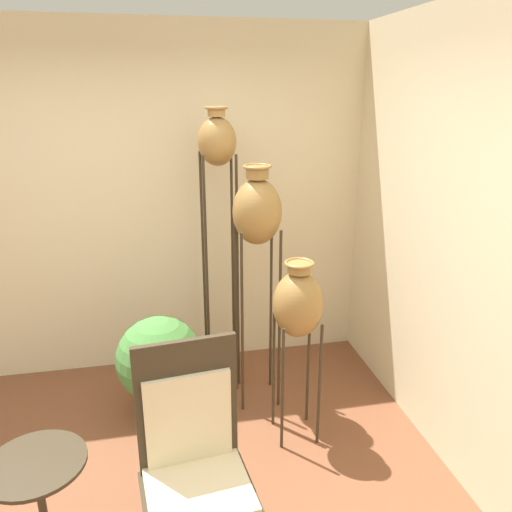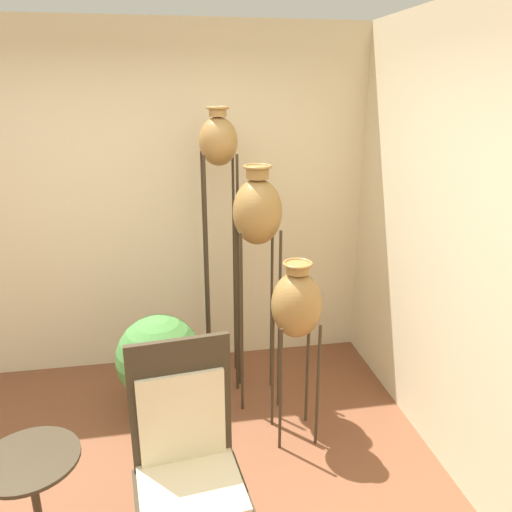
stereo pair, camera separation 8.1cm
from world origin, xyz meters
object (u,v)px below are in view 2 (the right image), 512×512
at_px(vase_stand_tall, 219,154).
at_px(chair, 186,453).
at_px(side_table, 35,496).
at_px(vase_stand_short, 297,306).
at_px(potted_plant, 160,363).
at_px(vase_stand_medium, 257,215).

relative_size(vase_stand_tall, chair, 1.82).
bearing_deg(chair, vase_stand_tall, 71.25).
xyz_separation_m(vase_stand_tall, chair, (-0.34, -1.59, -1.15)).
relative_size(vase_stand_tall, side_table, 2.93).
xyz_separation_m(vase_stand_short, side_table, (-1.39, -0.84, -0.43)).
distance_m(side_table, potted_plant, 1.33).
distance_m(chair, side_table, 0.68).
bearing_deg(potted_plant, chair, -83.21).
xyz_separation_m(vase_stand_short, chair, (-0.72, -0.82, -0.32)).
xyz_separation_m(vase_stand_medium, potted_plant, (-0.70, -0.09, -1.00)).
relative_size(vase_stand_tall, potted_plant, 2.79).
distance_m(vase_stand_tall, side_table, 2.29).
distance_m(vase_stand_tall, chair, 2.00).
relative_size(vase_stand_short, chair, 1.07).
bearing_deg(vase_stand_medium, potted_plant, -172.52).
bearing_deg(vase_stand_tall, side_table, -122.06).
bearing_deg(vase_stand_short, vase_stand_medium, 109.27).
height_order(vase_stand_short, chair, vase_stand_short).
distance_m(chair, potted_plant, 1.22).
height_order(vase_stand_medium, chair, vase_stand_medium).
bearing_deg(vase_stand_short, side_table, -148.89).
bearing_deg(vase_stand_medium, vase_stand_tall, 124.90).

